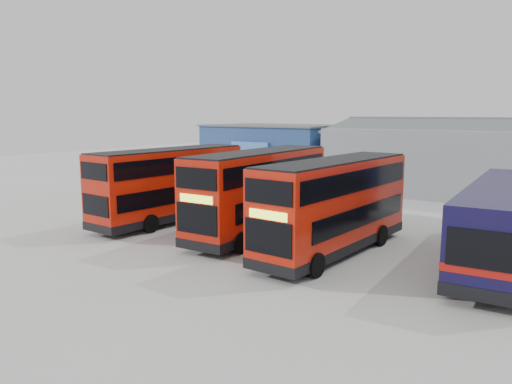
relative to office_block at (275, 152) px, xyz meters
name	(u,v)px	position (x,y,z in m)	size (l,w,h in m)	color
ground_plane	(309,238)	(14.00, -17.99, -2.58)	(120.00, 120.00, 0.00)	#B0B0AA
office_block	(275,152)	(0.00, 0.00, 0.00)	(12.30, 8.32, 5.12)	navy
double_decker_left	(170,186)	(5.63, -19.42, -0.48)	(2.80, 10.08, 4.23)	red
double_decker_centre	(260,193)	(11.55, -18.89, -0.42)	(3.07, 10.37, 4.33)	red
double_decker_right	(335,207)	(16.25, -19.77, -0.48)	(2.85, 10.08, 4.22)	red
single_decker_blue	(506,225)	(22.79, -17.16, -0.92)	(3.79, 12.55, 3.35)	#0C0C35
panel_van	(214,170)	(-2.61, -5.90, -1.42)	(2.85, 5.03, 2.07)	white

